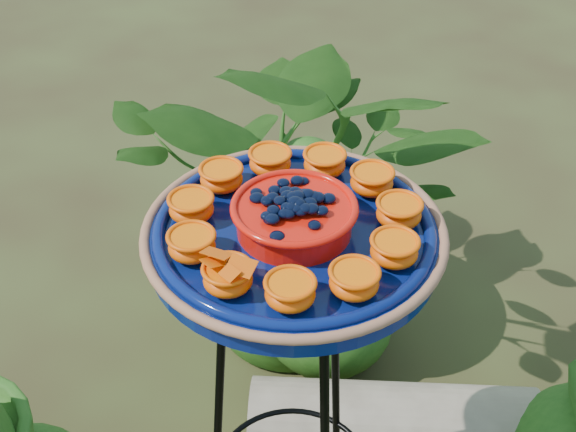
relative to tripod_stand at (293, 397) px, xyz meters
name	(u,v)px	position (x,y,z in m)	size (l,w,h in m)	color
tripod_stand	(293,397)	(0.00, 0.00, 0.00)	(0.32, 0.34, 0.86)	black
feeder_dish	(294,231)	(0.00, 0.00, 0.38)	(0.46, 0.46, 0.10)	#071452
driftwood_log	(393,430)	(0.03, 0.34, -0.41)	(0.22, 0.22, 0.67)	tan
shrub_back_left	(307,187)	(-0.41, 0.59, -0.05)	(0.86, 0.74, 0.95)	#224F15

